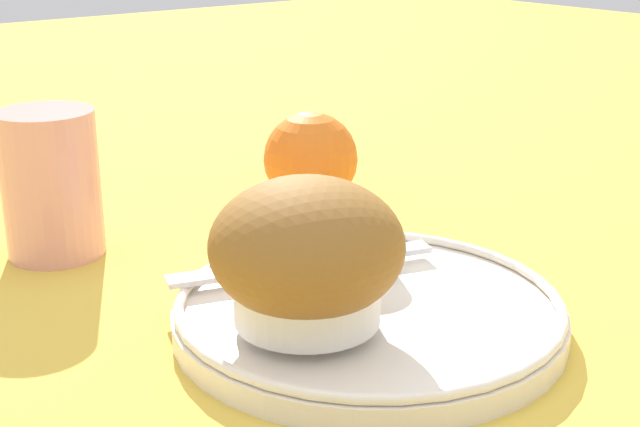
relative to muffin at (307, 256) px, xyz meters
The scene contains 8 objects.
ground_plane 0.09m from the muffin, 17.15° to the left, with size 3.00×3.00×0.00m, color gold.
plate 0.07m from the muffin, ahead, with size 0.23×0.23×0.02m.
muffin is the anchor object (origin of this frame).
cream_ramekin 0.09m from the muffin, 31.66° to the left, with size 0.05×0.05×0.02m.
berry_pair 0.07m from the muffin, 67.11° to the left, with size 0.03×0.02×0.02m.
butter_knife 0.08m from the muffin, 54.16° to the left, with size 0.17×0.07×0.00m.
orange_fruit 0.26m from the muffin, 51.64° to the left, with size 0.08×0.08×0.08m.
juice_glass 0.23m from the muffin, 101.66° to the left, with size 0.07×0.07×0.10m.
Camera 1 is at (-0.33, -0.36, 0.23)m, focal length 50.00 mm.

